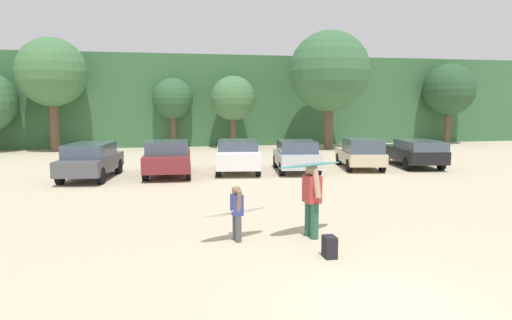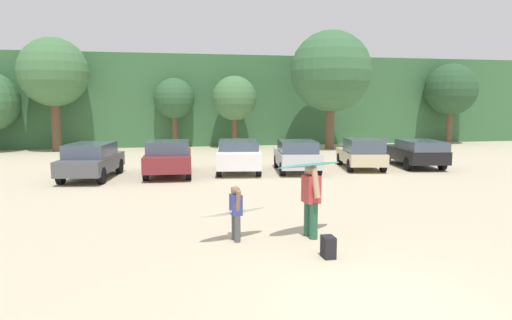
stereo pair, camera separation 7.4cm
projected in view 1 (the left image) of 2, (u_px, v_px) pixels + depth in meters
The scene contains 18 objects.
ground_plane at pixel (384, 303), 7.45m from camera, with size 120.00×120.00×0.00m, color #C1B293.
hillside_ridge at pixel (200, 101), 40.02m from camera, with size 108.00×12.00×6.74m, color #38663D.
tree_center_left at pixel (52, 73), 30.28m from camera, with size 4.48×4.48×7.44m.
tree_left at pixel (173, 99), 32.95m from camera, with size 2.88×2.88×4.97m.
tree_far_left at pixel (233, 99), 32.73m from camera, with size 3.14×3.14×5.10m.
tree_far_right at pixel (330, 72), 31.88m from camera, with size 5.53×5.53×8.13m.
tree_center_right at pixel (449, 90), 36.46m from camera, with size 4.01×4.01×6.26m.
parked_car_dark_gray at pixel (91, 160), 19.61m from camera, with size 2.40×4.48×1.51m.
parked_car_maroon at pixel (168, 157), 20.49m from camera, with size 2.19×4.42×1.55m.
parked_car_white at pixel (238, 155), 21.53m from camera, with size 2.48×4.30×1.47m.
parked_car_silver at pixel (296, 155), 21.70m from camera, with size 2.35×4.20×1.46m.
parked_car_champagne at pixel (361, 153), 22.62m from camera, with size 2.45×4.20×1.49m.
parked_car_black at pixel (414, 152), 23.34m from camera, with size 2.47×4.68×1.38m.
person_adult at pixel (312, 196), 10.99m from camera, with size 0.38×0.79×1.76m.
person_child at pixel (237, 210), 10.72m from camera, with size 0.28×0.59×1.29m.
surfboard_teal at pixel (310, 165), 10.91m from camera, with size 1.94×1.26×0.15m.
surfboard_white at pixel (235, 212), 10.86m from camera, with size 1.77×1.08×0.25m.
backpack_dropped at pixel (330, 247), 9.61m from camera, with size 0.24×0.34×0.45m.
Camera 1 is at (-3.44, -6.56, 3.17)m, focal length 32.69 mm.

